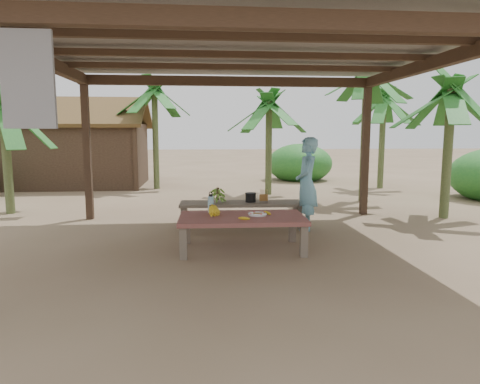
{
  "coord_description": "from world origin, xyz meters",
  "views": [
    {
      "loc": [
        -0.61,
        -6.29,
        1.68
      ],
      "look_at": [
        -0.01,
        0.12,
        0.8
      ],
      "focal_mm": 32.0,
      "sensor_mm": 36.0,
      "label": 1
    }
  ],
  "objects": [
    {
      "name": "banana_plant_n",
      "position": [
        1.27,
        5.39,
        2.27
      ],
      "size": [
        1.8,
        1.8,
        2.75
      ],
      "color": "#596638",
      "rests_on": "ground"
    },
    {
      "name": "loose_banana_front",
      "position": [
        -0.01,
        -0.53,
        0.52
      ],
      "size": [
        0.18,
        0.08,
        0.04
      ],
      "primitive_type": "ellipsoid",
      "rotation": [
        0.0,
        0.0,
        1.8
      ],
      "color": "yellow",
      "rests_on": "work_table"
    },
    {
      "name": "skewer_rack",
      "position": [
        0.52,
        1.24,
        0.57
      ],
      "size": [
        0.18,
        0.09,
        0.24
      ],
      "primitive_type": null,
      "rotation": [
        0.0,
        0.0,
        -0.04
      ],
      "color": "#A57F47",
      "rests_on": "bench"
    },
    {
      "name": "pavilion",
      "position": [
        -0.01,
        -0.01,
        2.78
      ],
      "size": [
        6.6,
        5.6,
        2.95
      ],
      "color": "black",
      "rests_on": "ground"
    },
    {
      "name": "banana_plant_far",
      "position": [
        4.96,
        6.46,
        2.49
      ],
      "size": [
        1.8,
        1.8,
        2.98
      ],
      "color": "#596638",
      "rests_on": "ground"
    },
    {
      "name": "banana_plant_e",
      "position": [
        4.26,
        1.76,
        2.26
      ],
      "size": [
        1.8,
        1.8,
        2.74
      ],
      "color": "#596638",
      "rests_on": "ground"
    },
    {
      "name": "cooking_pot",
      "position": [
        0.29,
        1.32,
        0.53
      ],
      "size": [
        0.19,
        0.19,
        0.16
      ],
      "primitive_type": "cylinder",
      "color": "black",
      "rests_on": "bench"
    },
    {
      "name": "green_banana_stalk",
      "position": [
        -0.3,
        1.32,
        0.59
      ],
      "size": [
        0.26,
        0.26,
        0.28
      ],
      "primitive_type": null,
      "rotation": [
        0.0,
        0.0,
        -0.04
      ],
      "color": "#598C2D",
      "rests_on": "bench"
    },
    {
      "name": "banana_plant_nw",
      "position": [
        -1.95,
        6.95,
        2.76
      ],
      "size": [
        1.8,
        1.8,
        3.25
      ],
      "color": "#596638",
      "rests_on": "ground"
    },
    {
      "name": "water_flask",
      "position": [
        -0.46,
        0.09,
        0.63
      ],
      "size": [
        0.09,
        0.09,
        0.32
      ],
      "color": "#43A6D3",
      "rests_on": "work_table"
    },
    {
      "name": "ripe_banana_bunch",
      "position": [
        -0.47,
        -0.12,
        0.58
      ],
      "size": [
        0.32,
        0.29,
        0.16
      ],
      "primitive_type": null,
      "rotation": [
        0.0,
        0.0,
        -0.28
      ],
      "color": "yellow",
      "rests_on": "work_table"
    },
    {
      "name": "hut",
      "position": [
        -4.5,
        8.0,
        1.1
      ],
      "size": [
        4.4,
        3.43,
        2.85
      ],
      "color": "black",
      "rests_on": "ground"
    },
    {
      "name": "ground",
      "position": [
        0.0,
        0.0,
        0.0
      ],
      "size": [
        80.0,
        80.0,
        0.0
      ],
      "primitive_type": "plane",
      "color": "brown",
      "rests_on": "ground"
    },
    {
      "name": "banana_plant_ne",
      "position": [
        3.44,
        4.01,
        2.91
      ],
      "size": [
        1.8,
        1.8,
        3.4
      ],
      "color": "#596638",
      "rests_on": "ground"
    },
    {
      "name": "banana_plant_w",
      "position": [
        -4.63,
        3.06,
        2.02
      ],
      "size": [
        1.8,
        1.8,
        2.49
      ],
      "color": "#596638",
      "rests_on": "ground"
    },
    {
      "name": "work_table",
      "position": [
        -0.02,
        -0.25,
        0.43
      ],
      "size": [
        1.83,
        1.05,
        0.5
      ],
      "rotation": [
        0.0,
        0.0,
        -0.03
      ],
      "color": "brown",
      "rests_on": "ground"
    },
    {
      "name": "plate",
      "position": [
        0.21,
        -0.23,
        0.52
      ],
      "size": [
        0.27,
        0.27,
        0.04
      ],
      "color": "white",
      "rests_on": "work_table"
    },
    {
      "name": "loose_banana_side",
      "position": [
        0.37,
        -0.15,
        0.52
      ],
      "size": [
        0.12,
        0.15,
        0.04
      ],
      "primitive_type": "ellipsoid",
      "rotation": [
        0.0,
        0.0,
        0.58
      ],
      "color": "yellow",
      "rests_on": "work_table"
    },
    {
      "name": "woman",
      "position": [
        1.24,
        0.97,
        0.81
      ],
      "size": [
        0.5,
        0.66,
        1.62
      ],
      "primitive_type": "imported",
      "rotation": [
        0.0,
        0.0,
        -1.78
      ],
      "color": "#68AAC5",
      "rests_on": "ground"
    },
    {
      "name": "bench",
      "position": [
        0.12,
        1.31,
        0.39
      ],
      "size": [
        2.22,
        0.69,
        0.45
      ],
      "rotation": [
        0.0,
        0.0,
        -0.04
      ],
      "color": "brown",
      "rests_on": "ground"
    }
  ]
}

